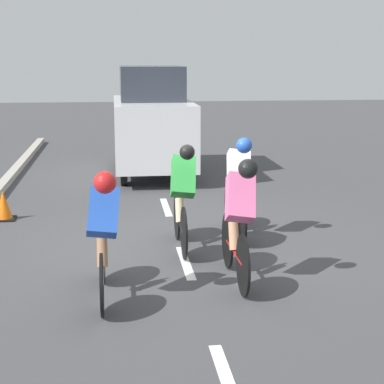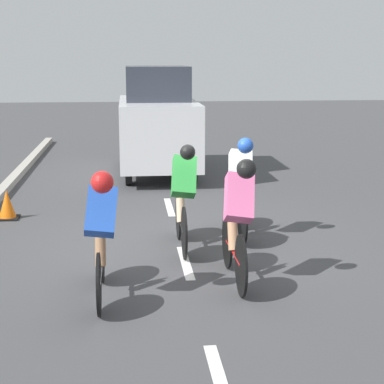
% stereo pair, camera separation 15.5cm
% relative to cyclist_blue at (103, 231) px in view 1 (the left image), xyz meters
% --- Properties ---
extents(ground_plane, '(60.00, 60.00, 0.00)m').
position_rel_cyclist_blue_xyz_m(ground_plane, '(-1.04, -2.00, -0.80)').
color(ground_plane, '#424244').
extents(lane_stripe_near, '(0.12, 1.40, 0.01)m').
position_rel_cyclist_blue_xyz_m(lane_stripe_near, '(-1.04, 1.98, -0.80)').
color(lane_stripe_near, white).
rests_on(lane_stripe_near, ground).
extents(lane_stripe_mid, '(0.12, 1.40, 0.01)m').
position_rel_cyclist_blue_xyz_m(lane_stripe_mid, '(-1.04, -1.22, -0.80)').
color(lane_stripe_mid, white).
rests_on(lane_stripe_mid, ground).
extents(lane_stripe_far, '(0.12, 1.40, 0.01)m').
position_rel_cyclist_blue_xyz_m(lane_stripe_far, '(-1.04, -4.42, -0.80)').
color(lane_stripe_far, white).
rests_on(lane_stripe_far, ground).
extents(cyclist_blue, '(0.38, 1.70, 1.50)m').
position_rel_cyclist_blue_xyz_m(cyclist_blue, '(0.00, 0.00, 0.00)').
color(cyclist_blue, black).
rests_on(cyclist_blue, ground).
extents(cyclist_green, '(0.38, 1.69, 1.52)m').
position_rel_cyclist_blue_xyz_m(cyclist_green, '(-1.06, -1.81, -0.02)').
color(cyclist_green, black).
rests_on(cyclist_green, ground).
extents(cyclist_pink, '(0.40, 1.72, 1.54)m').
position_rel_cyclist_blue_xyz_m(cyclist_pink, '(-1.58, -0.39, 0.00)').
color(cyclist_pink, black).
rests_on(cyclist_pink, ground).
extents(cyclist_white, '(0.38, 1.70, 1.53)m').
position_rel_cyclist_blue_xyz_m(cyclist_white, '(-1.94, -2.35, -0.00)').
color(cyclist_white, black).
rests_on(cyclist_white, ground).
extents(support_car, '(1.70, 3.91, 2.45)m').
position_rel_cyclist_blue_xyz_m(support_car, '(-1.00, -7.79, 0.40)').
color(support_car, black).
rests_on(support_car, ground).
extents(traffic_cone, '(0.36, 0.36, 0.49)m').
position_rel_cyclist_blue_xyz_m(traffic_cone, '(1.71, -3.84, -0.57)').
color(traffic_cone, black).
rests_on(traffic_cone, ground).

